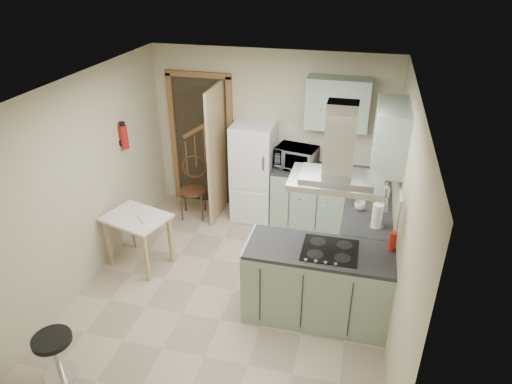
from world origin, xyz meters
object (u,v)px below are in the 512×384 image
(drop_leaf_table, at_px, (139,240))
(bentwood_chair, at_px, (192,191))
(peninsula, at_px, (318,283))
(extractor_hood, at_px, (336,181))
(microwave, at_px, (296,157))
(stool, at_px, (56,356))
(fridge, at_px, (254,172))

(drop_leaf_table, relative_size, bentwood_chair, 0.88)
(peninsula, relative_size, extractor_hood, 1.72)
(drop_leaf_table, height_order, bentwood_chair, bentwood_chair)
(microwave, bearing_deg, drop_leaf_table, -128.01)
(stool, bearing_deg, fridge, 72.29)
(fridge, relative_size, bentwood_chair, 1.71)
(fridge, bearing_deg, bentwood_chair, -164.77)
(extractor_hood, xyz_separation_m, stool, (-2.42, -1.44, -1.47))
(drop_leaf_table, xyz_separation_m, stool, (0.04, -1.85, -0.12))
(bentwood_chair, xyz_separation_m, stool, (-0.19, -3.17, -0.19))
(bentwood_chair, distance_m, stool, 3.18)
(extractor_hood, bearing_deg, microwave, 109.22)
(fridge, xyz_separation_m, bentwood_chair, (-0.90, -0.25, -0.31))
(microwave, bearing_deg, extractor_hood, -60.11)
(peninsula, distance_m, microwave, 2.14)
(stool, bearing_deg, drop_leaf_table, 91.31)
(peninsula, distance_m, drop_leaf_table, 2.40)
(extractor_hood, distance_m, bentwood_chair, 3.10)
(extractor_hood, relative_size, stool, 1.83)
(fridge, xyz_separation_m, stool, (-1.09, -3.42, -0.50))
(fridge, relative_size, extractor_hood, 1.67)
(peninsula, xyz_separation_m, drop_leaf_table, (-2.36, 0.41, -0.09))
(peninsula, bearing_deg, bentwood_chair, 140.80)
(drop_leaf_table, bearing_deg, microwave, 57.81)
(fridge, height_order, bentwood_chair, fridge)
(extractor_hood, distance_m, stool, 3.17)
(peninsula, relative_size, stool, 3.15)
(fridge, relative_size, microwave, 2.63)
(drop_leaf_table, relative_size, stool, 1.57)
(extractor_hood, bearing_deg, stool, -149.26)
(bentwood_chair, bearing_deg, stool, -105.82)
(peninsula, height_order, extractor_hood, extractor_hood)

